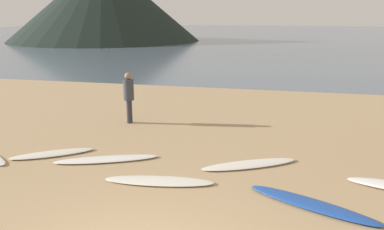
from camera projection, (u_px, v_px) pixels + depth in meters
ground_plane at (231, 112)px, 14.48m from camera, size 120.00×120.00×0.20m
ocean_water at (276, 35)px, 65.39m from camera, size 140.00×100.00×0.01m
headland_hill at (104, 0)px, 49.73m from camera, size 24.04×24.04×9.97m
surfboard_1 at (52, 154)px, 9.77m from camera, size 1.91×1.53×0.07m
surfboard_2 at (106, 159)px, 9.39m from camera, size 2.42×1.41×0.07m
surfboard_3 at (159, 181)px, 8.17m from camera, size 2.33×0.82×0.07m
surfboard_4 at (250, 164)px, 9.08m from camera, size 2.27×1.57×0.07m
surfboard_5 at (311, 204)px, 7.16m from camera, size 2.43×1.48×0.09m
person_0 at (129, 94)px, 12.41m from camera, size 0.33×0.33×1.62m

